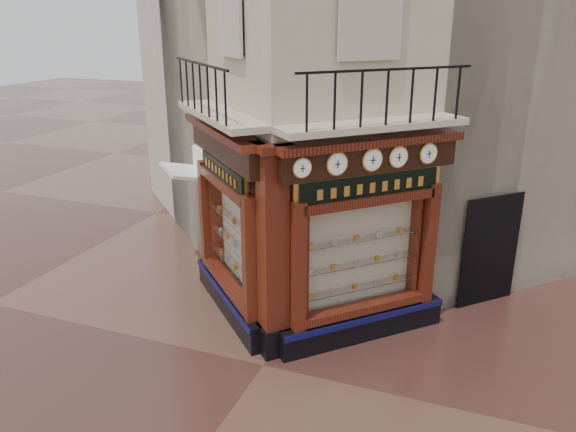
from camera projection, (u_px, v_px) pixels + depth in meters
The scene contains 16 objects.
ground at pixel (264, 365), 10.14m from camera, with size 80.00×80.00×0.00m, color #452620.
main_building at pixel (360, 15), 13.56m from camera, with size 8.00×8.00×12.00m, color beige.
neighbour_left at pixel (299, 33), 16.74m from camera, with size 8.00×8.00×11.00m, color beige.
neighbour_right at pixel (472, 35), 15.08m from camera, with size 8.00×8.00×11.00m, color beige.
shopfront_left at pixel (229, 225), 11.33m from camera, with size 2.86×2.86×3.98m.
shopfront_right at pixel (365, 244), 10.39m from camera, with size 2.86×2.86×3.98m.
corner_pilaster at pixel (273, 256), 9.93m from camera, with size 0.85×0.85×3.98m.
balcony at pixel (293, 119), 10.04m from camera, with size 5.94×2.97×1.03m.
clock_a at pixel (302, 168), 9.14m from camera, with size 0.28×0.28×0.35m.
clock_b at pixel (337, 164), 9.39m from camera, with size 0.33×0.33×0.41m.
clock_c at pixel (372, 160), 9.65m from camera, with size 0.33×0.33×0.41m.
clock_d at pixel (398, 157), 9.86m from camera, with size 0.32×0.32×0.40m.
clock_e at pixel (428, 153), 10.11m from camera, with size 0.31×0.31×0.39m.
awning at pixel (190, 269), 14.00m from camera, with size 1.45×0.87×0.08m, color white, non-canonical shape.
signboard_left at pixel (223, 172), 10.93m from camera, with size 1.91×1.91×0.51m.
signboard_right at pixel (370, 187), 9.95m from camera, with size 2.17×2.17×0.58m.
Camera 1 is at (3.49, -7.93, 5.93)m, focal length 35.00 mm.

